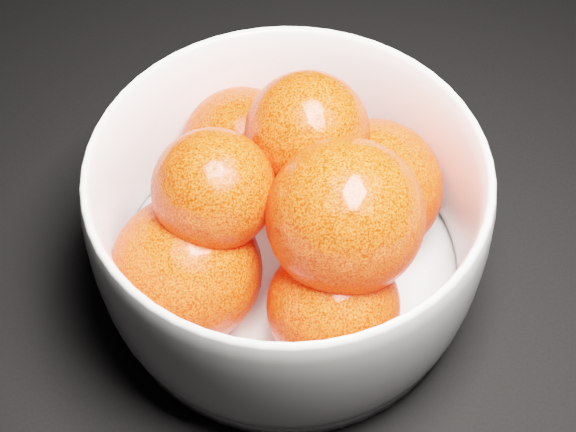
{
  "coord_description": "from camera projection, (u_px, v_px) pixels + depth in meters",
  "views": [
    {
      "loc": [
        0.24,
        -0.36,
        0.48
      ],
      "look_at": [
        0.25,
        -0.06,
        0.07
      ],
      "focal_mm": 50.0,
      "sensor_mm": 36.0,
      "label": 1
    }
  ],
  "objects": [
    {
      "name": "bowl",
      "position": [
        288.0,
        222.0,
        0.51
      ],
      "size": [
        0.25,
        0.25,
        0.12
      ],
      "rotation": [
        0.0,
        0.0,
        -0.32
      ],
      "color": "white",
      "rests_on": "ground"
    },
    {
      "name": "orange_pile",
      "position": [
        289.0,
        210.0,
        0.5
      ],
      "size": [
        0.21,
        0.21,
        0.14
      ],
      "color": "red",
      "rests_on": "bowl"
    }
  ]
}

